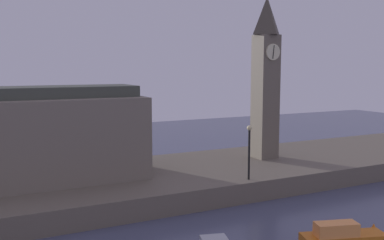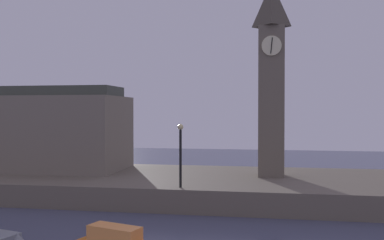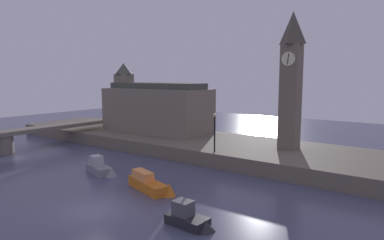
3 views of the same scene
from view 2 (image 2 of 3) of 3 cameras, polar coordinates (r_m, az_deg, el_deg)
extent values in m
cube|color=#6B6051|center=(32.66, -0.41, -8.54)|extent=(70.00, 12.00, 1.50)
cube|color=#6B6051|center=(32.39, 10.30, 2.36)|extent=(1.85, 1.85, 10.89)
cylinder|color=beige|center=(31.74, 10.35, 9.53)|extent=(1.40, 0.12, 1.40)
cube|color=black|center=(31.67, 10.35, 9.55)|extent=(0.17, 0.04, 1.12)
pyramid|color=#4A4339|center=(33.31, 10.35, 14.65)|extent=(2.03, 2.03, 3.29)
cube|color=slate|center=(38.34, -20.13, -1.58)|extent=(15.22, 6.78, 5.93)
cube|color=#42473D|center=(38.33, -20.16, 3.45)|extent=(14.46, 4.07, 0.80)
cylinder|color=black|center=(27.24, -1.51, -5.07)|extent=(0.16, 0.16, 3.60)
sphere|color=#F2E099|center=(27.10, -1.51, -0.90)|extent=(0.36, 0.36, 0.36)
cube|color=#FF9947|center=(18.86, -10.08, -14.51)|extent=(2.40, 1.52, 0.71)
camera|label=1|loc=(23.05, -78.13, 8.65)|focal=40.67mm
camera|label=3|loc=(13.50, 110.27, 12.13)|focal=31.94mm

